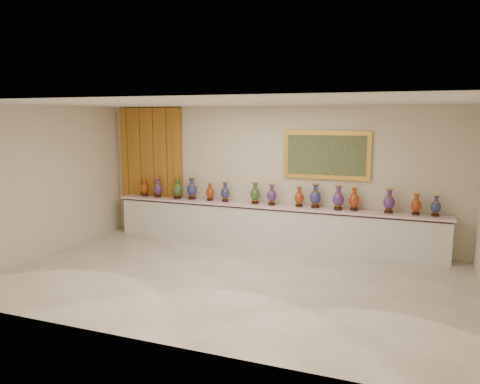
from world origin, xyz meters
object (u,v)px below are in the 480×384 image
object	(u,v)px
vase_2	(178,189)
counter	(270,226)
vase_0	(145,188)
vase_1	(158,189)

from	to	relation	value
vase_2	counter	bearing A→B (deg)	1.09
vase_2	vase_0	bearing A→B (deg)	176.82
vase_1	vase_0	bearing A→B (deg)	176.47
vase_1	vase_2	world-z (taller)	vase_2
vase_0	vase_1	distance (m)	0.38
counter	vase_0	size ratio (longest dim) A/B	17.78
vase_0	vase_2	xyz separation A→B (m)	(0.92, -0.05, 0.03)
vase_0	vase_2	world-z (taller)	vase_2
counter	vase_0	xyz separation A→B (m)	(-3.14, 0.01, 0.65)
counter	vase_0	bearing A→B (deg)	179.84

